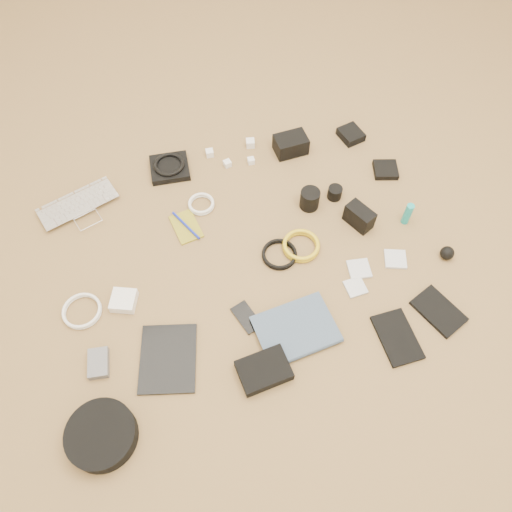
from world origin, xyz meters
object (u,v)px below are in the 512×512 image
object	(u,v)px
laptop	(83,212)
tablet	(168,358)
headphone_case	(102,435)
paperback	(308,355)
dslr_camera	(291,144)
phone	(246,317)

from	to	relation	value
laptop	tablet	size ratio (longest dim) A/B	1.29
headphone_case	paperback	world-z (taller)	headphone_case
dslr_camera	tablet	size ratio (longest dim) A/B	0.56
laptop	dslr_camera	bearing A→B (deg)	-12.43
tablet	headphone_case	distance (m)	0.29
tablet	paperback	size ratio (longest dim) A/B	0.90
phone	paperback	distance (m)	0.23
headphone_case	paperback	bearing A→B (deg)	3.89
phone	paperback	bearing A→B (deg)	-68.83
laptop	phone	distance (m)	0.74
dslr_camera	tablet	xyz separation A→B (m)	(-0.67, -0.71, -0.03)
laptop	dslr_camera	distance (m)	0.84
tablet	phone	bearing A→B (deg)	27.75
laptop	headphone_case	distance (m)	0.82
dslr_camera	tablet	world-z (taller)	dslr_camera
tablet	headphone_case	bearing A→B (deg)	-127.01
laptop	paperback	world-z (taller)	paperback
dslr_camera	paperback	bearing A→B (deg)	-107.65
dslr_camera	headphone_case	size ratio (longest dim) A/B	0.63
dslr_camera	headphone_case	bearing A→B (deg)	-136.58
headphone_case	tablet	bearing A→B (deg)	37.09
phone	paperback	size ratio (longest dim) A/B	0.44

